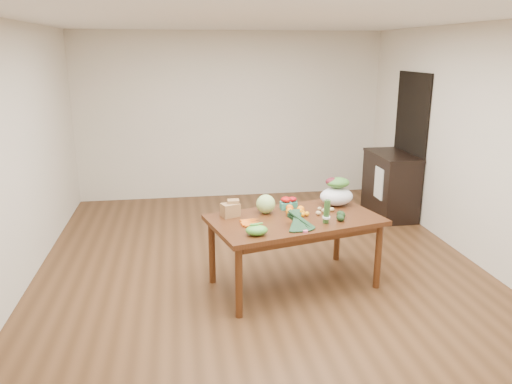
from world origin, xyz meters
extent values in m
plane|color=brown|center=(0.00, 0.00, 0.00)|extent=(6.00, 6.00, 0.00)
cube|color=white|center=(0.00, 0.00, 2.70)|extent=(5.00, 6.00, 0.02)
cube|color=beige|center=(0.00, 3.00, 1.35)|extent=(5.00, 0.02, 2.70)
cube|color=beige|center=(0.00, -3.00, 1.35)|extent=(5.00, 0.02, 2.70)
cube|color=beige|center=(-2.50, 0.00, 1.35)|extent=(0.02, 6.00, 2.70)
cube|color=beige|center=(2.50, 0.00, 1.35)|extent=(0.02, 6.00, 2.70)
cube|color=#492211|center=(0.28, -0.48, 0.38)|extent=(1.88, 1.33, 0.75)
cube|color=black|center=(2.48, 1.60, 1.05)|extent=(0.02, 1.00, 2.10)
cube|color=black|center=(2.22, 1.58, 0.47)|extent=(0.52, 1.02, 0.94)
cube|color=white|center=(1.96, 1.40, 0.55)|extent=(0.02, 0.28, 0.45)
sphere|color=#A5C974|center=(0.01, -0.28, 0.85)|extent=(0.20, 0.20, 0.20)
sphere|color=orange|center=(0.24, -0.40, 0.79)|extent=(0.09, 0.09, 0.09)
sphere|color=orange|center=(0.26, -0.28, 0.79)|extent=(0.08, 0.08, 0.08)
sphere|color=orange|center=(0.37, -0.34, 0.79)|extent=(0.08, 0.08, 0.08)
ellipsoid|color=#54B23C|center=(-0.19, -0.90, 0.80)|extent=(0.21, 0.16, 0.09)
ellipsoid|color=#DCC17F|center=(0.54, -0.43, 0.77)|extent=(0.06, 0.05, 0.05)
ellipsoid|color=tan|center=(0.63, -0.41, 0.77)|extent=(0.06, 0.05, 0.05)
ellipsoid|color=tan|center=(0.61, -0.37, 0.77)|extent=(0.06, 0.05, 0.05)
ellipsoid|color=tan|center=(0.59, -0.28, 0.77)|extent=(0.05, 0.04, 0.04)
ellipsoid|color=tan|center=(0.71, -0.34, 0.77)|extent=(0.05, 0.05, 0.05)
ellipsoid|color=black|center=(0.70, -0.65, 0.78)|extent=(0.09, 0.12, 0.07)
ellipsoid|color=black|center=(0.74, -0.56, 0.79)|extent=(0.11, 0.13, 0.08)
camera|label=1|loc=(-0.86, -5.18, 2.40)|focal=35.00mm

